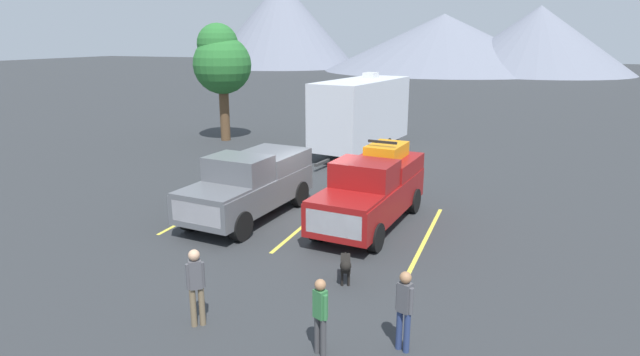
{
  "coord_description": "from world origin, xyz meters",
  "views": [
    {
      "loc": [
        6.01,
        -15.1,
        5.74
      ],
      "look_at": [
        0.0,
        0.37,
        1.2
      ],
      "focal_mm": 28.86,
      "sensor_mm": 36.0,
      "label": 1
    }
  ],
  "objects_px": {
    "pickup_truck_a": "(251,183)",
    "dog": "(346,265)",
    "camper_trailer_a": "(361,112)",
    "pickup_truck_b": "(372,188)",
    "person_a": "(196,283)",
    "person_c": "(320,312)",
    "person_b": "(404,306)"
  },
  "relations": [
    {
      "from": "pickup_truck_a",
      "to": "camper_trailer_a",
      "type": "height_order",
      "value": "camper_trailer_a"
    },
    {
      "from": "pickup_truck_b",
      "to": "pickup_truck_a",
      "type": "bearing_deg",
      "value": -169.15
    },
    {
      "from": "camper_trailer_a",
      "to": "person_a",
      "type": "xyz_separation_m",
      "value": [
        1.67,
        -16.97,
        -1.14
      ]
    },
    {
      "from": "camper_trailer_a",
      "to": "pickup_truck_b",
      "type": "bearing_deg",
      "value": -71.19
    },
    {
      "from": "pickup_truck_a",
      "to": "camper_trailer_a",
      "type": "bearing_deg",
      "value": 86.91
    },
    {
      "from": "person_a",
      "to": "pickup_truck_b",
      "type": "bearing_deg",
      "value": 76.76
    },
    {
      "from": "pickup_truck_b",
      "to": "dog",
      "type": "xyz_separation_m",
      "value": [
        0.55,
        -4.27,
        -0.68
      ]
    },
    {
      "from": "camper_trailer_a",
      "to": "person_c",
      "type": "bearing_deg",
      "value": -75.57
    },
    {
      "from": "pickup_truck_a",
      "to": "person_c",
      "type": "distance_m",
      "value": 8.11
    },
    {
      "from": "person_b",
      "to": "pickup_truck_b",
      "type": "bearing_deg",
      "value": 110.57
    },
    {
      "from": "person_a",
      "to": "dog",
      "type": "bearing_deg",
      "value": 52.15
    },
    {
      "from": "camper_trailer_a",
      "to": "person_a",
      "type": "height_order",
      "value": "camper_trailer_a"
    },
    {
      "from": "pickup_truck_a",
      "to": "dog",
      "type": "height_order",
      "value": "pickup_truck_a"
    },
    {
      "from": "dog",
      "to": "pickup_truck_b",
      "type": "bearing_deg",
      "value": 97.34
    },
    {
      "from": "camper_trailer_a",
      "to": "dog",
      "type": "height_order",
      "value": "camper_trailer_a"
    },
    {
      "from": "camper_trailer_a",
      "to": "person_a",
      "type": "relative_size",
      "value": 4.78
    },
    {
      "from": "pickup_truck_a",
      "to": "pickup_truck_b",
      "type": "xyz_separation_m",
      "value": [
        3.92,
        0.75,
        0.04
      ]
    },
    {
      "from": "person_a",
      "to": "person_b",
      "type": "bearing_deg",
      "value": 9.07
    },
    {
      "from": "camper_trailer_a",
      "to": "person_c",
      "type": "relative_size",
      "value": 5.21
    },
    {
      "from": "person_c",
      "to": "dog",
      "type": "distance_m",
      "value": 2.97
    },
    {
      "from": "pickup_truck_b",
      "to": "camper_trailer_a",
      "type": "height_order",
      "value": "camper_trailer_a"
    },
    {
      "from": "camper_trailer_a",
      "to": "dog",
      "type": "relative_size",
      "value": 8.99
    },
    {
      "from": "pickup_truck_a",
      "to": "person_a",
      "type": "relative_size",
      "value": 3.22
    },
    {
      "from": "person_c",
      "to": "person_a",
      "type": "bearing_deg",
      "value": 179.3
    },
    {
      "from": "person_b",
      "to": "pickup_truck_a",
      "type": "bearing_deg",
      "value": 137.94
    },
    {
      "from": "pickup_truck_b",
      "to": "dog",
      "type": "relative_size",
      "value": 6.26
    },
    {
      "from": "pickup_truck_b",
      "to": "dog",
      "type": "bearing_deg",
      "value": -82.66
    },
    {
      "from": "person_c",
      "to": "person_b",
      "type": "bearing_deg",
      "value": 26.16
    },
    {
      "from": "pickup_truck_b",
      "to": "person_a",
      "type": "relative_size",
      "value": 3.33
    },
    {
      "from": "pickup_truck_a",
      "to": "dog",
      "type": "distance_m",
      "value": 5.73
    },
    {
      "from": "person_c",
      "to": "dog",
      "type": "relative_size",
      "value": 1.72
    },
    {
      "from": "person_c",
      "to": "dog",
      "type": "height_order",
      "value": "person_c"
    }
  ]
}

